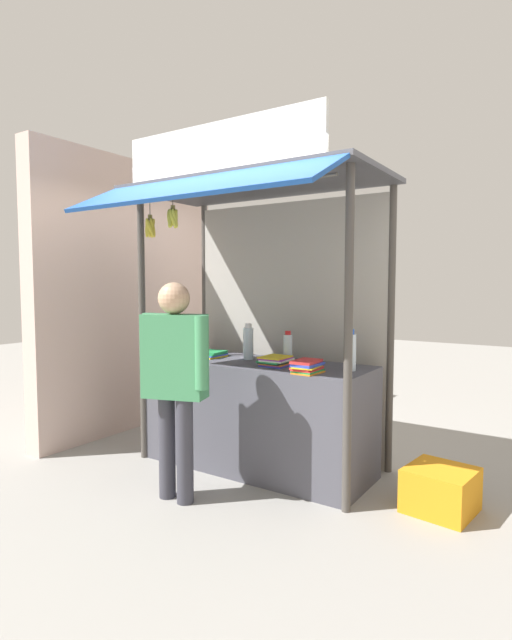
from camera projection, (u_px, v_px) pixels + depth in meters
name	position (u px, v px, depth m)	size (l,w,h in m)	color
ground_plane	(256.00, 467.00, 4.23)	(20.00, 20.00, 0.00)	gray
stall_counter	(256.00, 415.00, 4.19)	(1.93, 0.70, 0.90)	#4C4C56
stall_structure	(265.00, 271.00, 4.22)	(2.13, 1.60, 2.72)	#4C4742
water_bottle_left	(248.00, 343.00, 4.28)	(0.09, 0.09, 0.31)	silver
water_bottle_back_left	(288.00, 348.00, 4.12)	(0.07, 0.07, 0.26)	silver
water_bottle_mid_right	(247.00, 344.00, 4.40)	(0.07, 0.07, 0.25)	silver
water_bottle_far_right	(350.00, 351.00, 3.73)	(0.09, 0.09, 0.31)	silver
water_bottle_far_left	(199.00, 341.00, 4.71)	(0.06, 0.06, 0.23)	silver
water_bottle_rear_center	(195.00, 337.00, 4.87)	(0.08, 0.08, 0.28)	silver
magazine_stack_center	(307.00, 366.00, 3.64)	(0.20, 0.26, 0.10)	orange
magazine_stack_mid_left	(276.00, 361.00, 3.97)	(0.23, 0.26, 0.07)	blue
magazine_stack_front_left	(166.00, 353.00, 4.51)	(0.20, 0.30, 0.05)	purple
magazine_stack_front_right	(211.00, 354.00, 4.43)	(0.22, 0.26, 0.05)	yellow
banana_bunch_inner_left	(173.00, 218.00, 3.97)	(0.11, 0.12, 0.25)	#332D23
banana_bunch_rightmost	(150.00, 228.00, 4.12)	(0.11, 0.11, 0.31)	#332D23
vendor_person	(175.00, 370.00, 3.52)	(0.59, 0.32, 1.56)	#383842
plastic_crate	(440.00, 490.00, 3.40)	(0.42, 0.42, 0.30)	orange
neighbour_wall	(131.00, 295.00, 5.37)	(0.20, 2.40, 2.84)	beige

